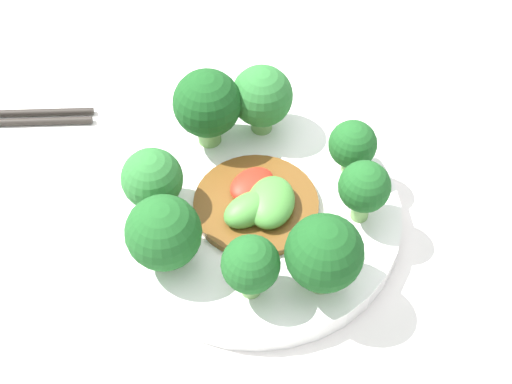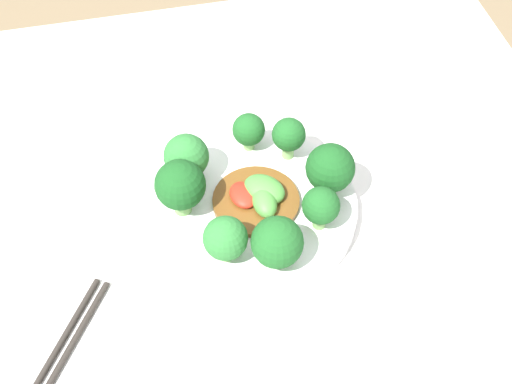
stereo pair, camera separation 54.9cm
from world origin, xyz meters
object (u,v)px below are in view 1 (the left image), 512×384
Objects in this scene: broccoli_southwest at (364,188)px; broccoli_north at (164,233)px; broccoli_east at (207,104)px; broccoli_northeast at (152,179)px; stirfry_center at (258,203)px; plate at (256,214)px; broccoli_south at (353,145)px; broccoli_southeast at (262,97)px; broccoli_northwest at (251,265)px; broccoli_west at (324,254)px.

broccoli_southwest is 0.90× the size of broccoli_north.
broccoli_east is 0.08m from broccoli_northeast.
stirfry_center is at bearing 50.93° from broccoli_southwest.
plate is 2.33× the size of stirfry_center.
plate is 4.64× the size of broccoli_south.
broccoli_south reaches higher than stirfry_center.
broccoli_southeast reaches higher than broccoli_south.
broccoli_southwest is at bearing 150.35° from broccoli_south.
broccoli_northwest is 1.12× the size of broccoli_south.
broccoli_southwest is at bearing -63.26° from broccoli_west.
broccoli_northwest is 0.83× the size of broccoli_west.
plate is 0.10m from broccoli_north.
broccoli_northwest reaches higher than stirfry_center.
broccoli_southwest is 0.15m from broccoli_east.
broccoli_south is 0.78× the size of broccoli_southeast.
broccoli_southwest is (0.01, -0.11, 0.00)m from broccoli_northwest.
broccoli_east reaches higher than broccoli_northwest.
broccoli_northwest is 0.11m from broccoli_southwest.
broccoli_northeast is (0.10, 0.13, -0.00)m from broccoli_southwest.
plate is 0.10m from broccoli_southwest.
broccoli_south is 0.88× the size of broccoli_southwest.
plate is 4.13× the size of broccoli_northwest.
broccoli_east is (0.10, 0.08, 0.01)m from broccoli_south.
broccoli_west is at bearing -134.47° from broccoli_north.
broccoli_northwest is 1.00× the size of broccoli_northeast.
broccoli_northeast is (0.11, 0.02, -0.00)m from broccoli_northwest.
broccoli_northwest is 0.99× the size of broccoli_southwest.
broccoli_south is 0.17m from broccoli_northeast.
plate is 3.68× the size of broccoli_north.
plate is at bearing -0.38° from broccoli_west.
broccoli_southwest is 0.57× the size of stirfry_center.
broccoli_north is 0.87× the size of broccoli_east.
plate is at bearing 83.11° from broccoli_south.
broccoli_north is 1.12× the size of broccoli_northeast.
broccoli_east reaches higher than broccoli_north.
broccoli_south is (0.05, -0.14, -0.00)m from broccoli_northwest.
broccoli_northeast is at bearing 52.27° from stirfry_center.
broccoli_west is 0.17m from broccoli_east.
broccoli_north reaches higher than plate.
broccoli_west is 0.94× the size of broccoli_east.
broccoli_southeast is (0.07, -0.06, 0.05)m from plate.
broccoli_south is 0.13m from broccoli_east.
broccoli_northwest is at bearing 94.31° from broccoli_southwest.
broccoli_east reaches higher than broccoli_northeast.
broccoli_north is (0.08, 0.09, -0.00)m from broccoli_west.
broccoli_southwest is at bearing -129.07° from stirfry_center.
plate is 0.02m from stirfry_center.
broccoli_west reaches higher than broccoli_southeast.
broccoli_south is at bearing -95.01° from stirfry_center.
broccoli_northwest is at bearing 142.71° from broccoli_southeast.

